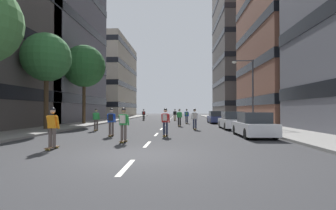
{
  "coord_description": "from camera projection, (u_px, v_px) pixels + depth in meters",
  "views": [
    {
      "loc": [
        1.55,
        -9.53,
        1.68
      ],
      "look_at": [
        0.0,
        26.23,
        2.33
      ],
      "focal_mm": 27.7,
      "sensor_mm": 36.0,
      "label": 1
    }
  ],
  "objects": [
    {
      "name": "skater_1",
      "position": [
        111.0,
        120.0,
        16.32
      ],
      "size": [
        0.54,
        0.91,
        1.78
      ],
      "color": "brown",
      "rests_on": "ground_plane"
    },
    {
      "name": "skater_5",
      "position": [
        165.0,
        120.0,
        16.27
      ],
      "size": [
        0.56,
        0.92,
        1.78
      ],
      "color": "brown",
      "rests_on": "ground_plane"
    },
    {
      "name": "skater_2",
      "position": [
        195.0,
        118.0,
        21.79
      ],
      "size": [
        0.54,
        0.91,
        1.78
      ],
      "color": "brown",
      "rests_on": "ground_plane"
    },
    {
      "name": "building_right_far",
      "position": [
        243.0,
        43.0,
        63.84
      ],
      "size": [
        12.54,
        20.36,
        35.88
      ],
      "color": "#4C4744",
      "rests_on": "ground_plane"
    },
    {
      "name": "lane_markings",
      "position": [
        168.0,
        122.0,
        35.02
      ],
      "size": [
        0.16,
        57.2,
        0.01
      ],
      "color": "silver",
      "rests_on": "ground_plane"
    },
    {
      "name": "parked_car_far",
      "position": [
        232.0,
        121.0,
        22.41
      ],
      "size": [
        1.82,
        4.4,
        1.52
      ],
      "color": "silver",
      "rests_on": "ground_plane"
    },
    {
      "name": "skater_8",
      "position": [
        144.0,
        114.0,
        40.77
      ],
      "size": [
        0.56,
        0.92,
        1.78
      ],
      "color": "brown",
      "rests_on": "ground_plane"
    },
    {
      "name": "sidewalk_right",
      "position": [
        231.0,
        121.0,
        38.04
      ],
      "size": [
        3.72,
        70.69,
        0.14
      ],
      "primitive_type": "cube",
      "color": "gray",
      "rests_on": "ground_plane"
    },
    {
      "name": "street_tree_far",
      "position": [
        84.0,
        66.0,
        29.28
      ],
      "size": [
        4.72,
        4.72,
        8.83
      ],
      "color": "#4C3823",
      "rests_on": "sidewalk_left"
    },
    {
      "name": "street_tree_near",
      "position": [
        47.0,
        58.0,
        20.97
      ],
      "size": [
        3.9,
        3.9,
        7.75
      ],
      "color": "#4C3823",
      "rests_on": "sidewalk_left"
    },
    {
      "name": "skater_6",
      "position": [
        175.0,
        114.0,
        40.13
      ],
      "size": [
        0.54,
        0.91,
        1.78
      ],
      "color": "brown",
      "rests_on": "ground_plane"
    },
    {
      "name": "skater_3",
      "position": [
        96.0,
        118.0,
        20.66
      ],
      "size": [
        0.55,
        0.92,
        1.78
      ],
      "color": "brown",
      "rests_on": "ground_plane"
    },
    {
      "name": "building_left_far",
      "position": [
        104.0,
        79.0,
        65.17
      ],
      "size": [
        12.54,
        23.19,
        18.55
      ],
      "color": "#B2A893",
      "rests_on": "ground_plane"
    },
    {
      "name": "streetlamp_right",
      "position": [
        249.0,
        85.0,
        25.59
      ],
      "size": [
        2.13,
        0.3,
        6.5
      ],
      "color": "#3F3F44",
      "rests_on": "sidewalk_right"
    },
    {
      "name": "ground_plane",
      "position": [
        168.0,
        122.0,
        35.23
      ],
      "size": [
        154.22,
        154.22,
        0.0
      ],
      "primitive_type": "plane",
      "color": "#333335"
    },
    {
      "name": "skater_9",
      "position": [
        124.0,
        123.0,
        13.29
      ],
      "size": [
        0.55,
        0.91,
        1.78
      ],
      "color": "brown",
      "rests_on": "ground_plane"
    },
    {
      "name": "skater_0",
      "position": [
        179.0,
        117.0,
        26.3
      ],
      "size": [
        0.56,
        0.92,
        1.78
      ],
      "color": "brown",
      "rests_on": "ground_plane"
    },
    {
      "name": "skater_7",
      "position": [
        52.0,
        126.0,
        10.99
      ],
      "size": [
        0.55,
        0.91,
        1.78
      ],
      "color": "brown",
      "rests_on": "ground_plane"
    },
    {
      "name": "parked_car_near",
      "position": [
        216.0,
        118.0,
        32.22
      ],
      "size": [
        1.82,
        4.4,
        1.52
      ],
      "color": "navy",
      "rests_on": "ground_plane"
    },
    {
      "name": "sidewalk_left",
      "position": [
        108.0,
        120.0,
        38.84
      ],
      "size": [
        3.72,
        70.69,
        0.14
      ],
      "primitive_type": "cube",
      "color": "gray",
      "rests_on": "ground_plane"
    },
    {
      "name": "skater_4",
      "position": [
        187.0,
        115.0,
        31.6
      ],
      "size": [
        0.56,
        0.92,
        1.78
      ],
      "color": "brown",
      "rests_on": "ground_plane"
    },
    {
      "name": "parked_car_mid",
      "position": [
        254.0,
        126.0,
        15.97
      ],
      "size": [
        1.82,
        4.4,
        1.52
      ],
      "color": "silver",
      "rests_on": "ground_plane"
    }
  ]
}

